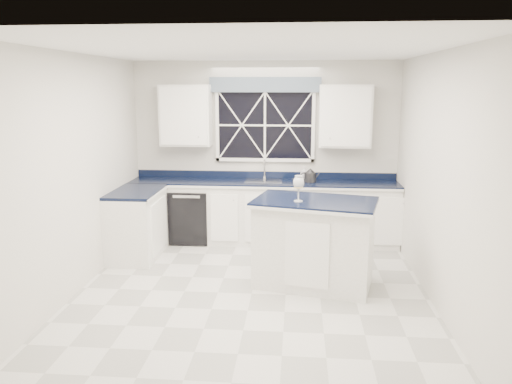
# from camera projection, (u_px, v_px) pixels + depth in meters

# --- Properties ---
(ground) EXTENTS (4.50, 4.50, 0.00)m
(ground) POSITION_uv_depth(u_px,v_px,m) (252.00, 294.00, 5.72)
(ground) COLOR silver
(ground) RESTS_ON ground
(back_wall) EXTENTS (4.00, 0.10, 2.70)m
(back_wall) POSITION_uv_depth(u_px,v_px,m) (265.00, 151.00, 7.63)
(back_wall) COLOR beige
(back_wall) RESTS_ON ground
(base_cabinets) EXTENTS (3.99, 1.60, 0.90)m
(base_cabinets) POSITION_uv_depth(u_px,v_px,m) (240.00, 216.00, 7.39)
(base_cabinets) COLOR white
(base_cabinets) RESTS_ON ground
(countertop) EXTENTS (3.98, 0.64, 0.04)m
(countertop) POSITION_uv_depth(u_px,v_px,m) (264.00, 183.00, 7.42)
(countertop) COLOR black
(countertop) RESTS_ON base_cabinets
(dishwasher) EXTENTS (0.60, 0.58, 0.82)m
(dishwasher) POSITION_uv_depth(u_px,v_px,m) (192.00, 214.00, 7.62)
(dishwasher) COLOR black
(dishwasher) RESTS_ON ground
(window) EXTENTS (1.65, 0.09, 1.26)m
(window) POSITION_uv_depth(u_px,v_px,m) (265.00, 120.00, 7.48)
(window) COLOR black
(window) RESTS_ON ground
(upper_cabinets) EXTENTS (3.10, 0.34, 0.90)m
(upper_cabinets) POSITION_uv_depth(u_px,v_px,m) (264.00, 116.00, 7.35)
(upper_cabinets) COLOR white
(upper_cabinets) RESTS_ON ground
(faucet) EXTENTS (0.05, 0.20, 0.30)m
(faucet) POSITION_uv_depth(u_px,v_px,m) (265.00, 169.00, 7.58)
(faucet) COLOR #B7B7B9
(faucet) RESTS_ON countertop
(island) EXTENTS (1.54, 1.13, 1.04)m
(island) POSITION_uv_depth(u_px,v_px,m) (314.00, 242.00, 5.89)
(island) COLOR white
(island) RESTS_ON ground
(rug) EXTENTS (1.57, 1.13, 0.02)m
(rug) POSITION_uv_depth(u_px,v_px,m) (310.00, 255.00, 6.97)
(rug) COLOR beige
(rug) RESTS_ON ground
(kettle) EXTENTS (0.29, 0.18, 0.20)m
(kettle) POSITION_uv_depth(u_px,v_px,m) (310.00, 176.00, 7.37)
(kettle) COLOR #29292B
(kettle) RESTS_ON countertop
(wine_glass) EXTENTS (0.13, 0.13, 0.30)m
(wine_glass) POSITION_uv_depth(u_px,v_px,m) (299.00, 184.00, 5.67)
(wine_glass) COLOR silver
(wine_glass) RESTS_ON island
(soap_bottle) EXTENTS (0.12, 0.12, 0.20)m
(soap_bottle) POSITION_uv_depth(u_px,v_px,m) (304.00, 173.00, 7.56)
(soap_bottle) COLOR silver
(soap_bottle) RESTS_ON countertop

